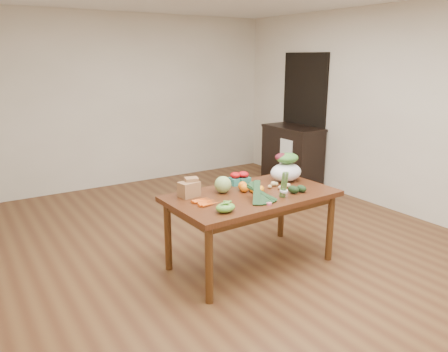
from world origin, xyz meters
TOP-DOWN VIEW (x-y plane):
  - floor at (0.00, 0.00)m, footprint 6.00×6.00m
  - room_walls at (0.00, 0.00)m, footprint 5.02×6.02m
  - dining_table at (-0.10, -0.51)m, footprint 1.65×0.96m
  - doorway_dark at (2.48, 1.60)m, footprint 0.02×1.00m
  - cabinet at (2.22, 1.55)m, footprint 0.52×1.02m
  - dish_towel at (1.96, 1.40)m, footprint 0.02×0.28m
  - paper_bag at (-0.66, -0.26)m, footprint 0.25×0.21m
  - cabbage at (-0.32, -0.33)m, footprint 0.17×0.17m
  - strawberry_basket_a at (-0.07, -0.17)m, footprint 0.12×0.12m
  - strawberry_basket_b at (0.01, -0.20)m, footprint 0.12×0.12m
  - orange_a at (-0.14, -0.43)m, footprint 0.08×0.08m
  - orange_b at (-0.11, -0.37)m, footprint 0.09×0.09m
  - orange_c at (-0.04, -0.47)m, footprint 0.07×0.07m
  - mandarin_cluster at (-0.04, -0.48)m, footprint 0.19×0.19m
  - carrots at (-0.62, -0.51)m, footprint 0.23×0.22m
  - snap_pea_bag at (-0.60, -0.81)m, footprint 0.18×0.14m
  - kale_bunch at (-0.17, -0.76)m, footprint 0.33×0.41m
  - asparagus_bundle at (0.08, -0.76)m, footprint 0.08×0.12m
  - potato_a at (0.15, -0.47)m, footprint 0.05×0.04m
  - potato_b at (0.22, -0.55)m, footprint 0.05×0.04m
  - potato_c at (0.26, -0.43)m, footprint 0.05×0.04m
  - potato_d at (0.24, -0.42)m, footprint 0.06×0.05m
  - potato_e at (0.33, -0.54)m, footprint 0.06×0.05m
  - avocado_a at (0.24, -0.72)m, footprint 0.11×0.13m
  - avocado_b at (0.33, -0.73)m, footprint 0.10×0.12m
  - salad_bag at (0.46, -0.35)m, footprint 0.37×0.28m

SIDE VIEW (x-z plane):
  - floor at x=0.00m, z-range 0.00..0.00m
  - dining_table at x=-0.10m, z-range 0.00..0.75m
  - cabinet at x=2.22m, z-range 0.00..0.94m
  - dish_towel at x=1.96m, z-range 0.33..0.78m
  - carrots at x=-0.62m, z-range 0.75..0.78m
  - potato_a at x=0.15m, z-range 0.75..0.79m
  - potato_c at x=0.26m, z-range 0.75..0.79m
  - potato_b at x=0.22m, z-range 0.75..0.79m
  - potato_e at x=0.33m, z-range 0.75..0.80m
  - potato_d at x=0.24m, z-range 0.75..0.80m
  - orange_c at x=-0.04m, z-range 0.75..0.82m
  - avocado_b at x=0.33m, z-range 0.75..0.82m
  - avocado_a at x=0.24m, z-range 0.75..0.83m
  - snap_pea_bag at x=-0.60m, z-range 0.75..0.83m
  - orange_a at x=-0.14m, z-range 0.75..0.83m
  - mandarin_cluster at x=-0.04m, z-range 0.75..0.84m
  - orange_b at x=-0.11m, z-range 0.75..0.84m
  - strawberry_basket_a at x=-0.07m, z-range 0.75..0.86m
  - strawberry_basket_b at x=0.01m, z-range 0.75..0.86m
  - kale_bunch at x=-0.17m, z-range 0.75..0.91m
  - cabbage at x=-0.32m, z-range 0.75..0.92m
  - paper_bag at x=-0.66m, z-range 0.75..0.92m
  - asparagus_bundle at x=0.08m, z-range 0.75..1.00m
  - salad_bag at x=0.46m, z-range 0.75..1.03m
  - doorway_dark at x=2.48m, z-range 0.00..2.10m
  - room_walls at x=0.00m, z-range 0.00..2.70m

